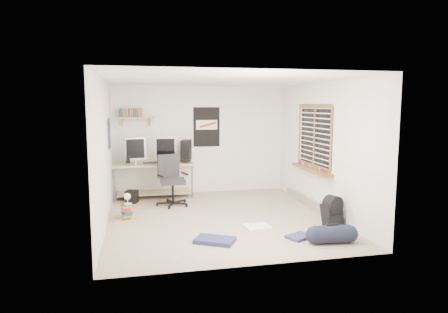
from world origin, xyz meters
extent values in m
cube|color=gray|center=(0.00, 0.00, -0.01)|extent=(4.00, 4.50, 0.01)
cube|color=white|center=(0.00, 0.00, 2.50)|extent=(4.00, 4.50, 0.01)
cube|color=silver|center=(0.00, 2.25, 1.25)|extent=(4.00, 0.01, 2.50)
cube|color=silver|center=(-2.00, 0.00, 1.25)|extent=(0.01, 4.50, 2.50)
cube|color=silver|center=(2.00, 0.00, 1.25)|extent=(0.01, 4.50, 2.50)
cube|color=#C9B88B|center=(-1.11, 2.00, 0.36)|extent=(1.94, 1.30, 0.81)
cube|color=#B8B9BD|center=(-1.49, 1.76, 1.05)|extent=(0.44, 0.17, 0.47)
cube|color=#B1B2B7|center=(-0.85, 1.67, 1.05)|extent=(0.44, 0.12, 0.48)
cube|color=black|center=(-0.37, 1.95, 1.04)|extent=(0.30, 0.47, 0.46)
cube|color=black|center=(-1.14, 1.67, 0.82)|extent=(0.40, 0.17, 0.02)
cube|color=black|center=(-1.65, 1.75, 0.90)|extent=(0.10, 0.10, 0.18)
cube|color=black|center=(-0.61, 1.67, 0.89)|extent=(0.08, 0.08, 0.16)
cube|color=#262628|center=(-0.76, 1.12, 0.49)|extent=(0.86, 0.86, 1.05)
cube|color=tan|center=(-1.45, 2.14, 1.78)|extent=(0.80, 0.22, 0.24)
cube|color=black|center=(0.15, 2.23, 1.55)|extent=(0.62, 0.03, 0.92)
cube|color=navy|center=(-1.99, 1.20, 1.50)|extent=(0.02, 0.42, 0.60)
cube|color=brown|center=(1.95, 0.30, 1.45)|extent=(0.10, 1.50, 1.26)
cube|color=#B7B2A8|center=(1.96, 0.30, 0.09)|extent=(0.08, 2.50, 0.18)
cube|color=black|center=(1.75, -0.96, 0.20)|extent=(0.40, 0.36, 0.44)
cylinder|color=black|center=(1.37, -1.69, 0.14)|extent=(0.30, 0.30, 0.54)
cube|color=white|center=(0.49, -0.72, 0.02)|extent=(0.45, 0.39, 0.04)
cube|color=navy|center=(-0.34, -1.27, 0.03)|extent=(0.69, 0.61, 0.06)
cube|color=navy|center=(0.98, -1.37, 0.03)|extent=(0.46, 0.42, 0.05)
cube|color=olive|center=(-1.67, 0.29, 0.15)|extent=(0.52, 0.47, 0.30)
cube|color=silver|center=(-1.65, 0.27, 0.38)|extent=(0.21, 0.26, 0.22)
cube|color=black|center=(-1.59, 1.49, 0.14)|extent=(0.29, 0.29, 0.26)
camera|label=1|loc=(-1.45, -6.98, 2.06)|focal=32.00mm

